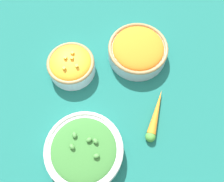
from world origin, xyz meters
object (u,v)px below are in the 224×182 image
bowl_squash (71,65)px  loose_carrot (155,116)px  bowl_broccoli (84,151)px  bowl_carrots (138,50)px

bowl_squash → loose_carrot: (0.20, 0.24, -0.02)m
bowl_broccoli → bowl_squash: 0.28m
bowl_squash → bowl_carrots: 0.23m
bowl_broccoli → loose_carrot: bowl_broccoli is taller
bowl_squash → loose_carrot: 0.31m
bowl_squash → bowl_carrots: bearing=96.5°
loose_carrot → bowl_squash: bearing=74.6°
loose_carrot → bowl_carrots: bearing=28.7°
bowl_carrots → bowl_squash: bearing=-83.5°
bowl_squash → bowl_broccoli: bearing=3.3°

